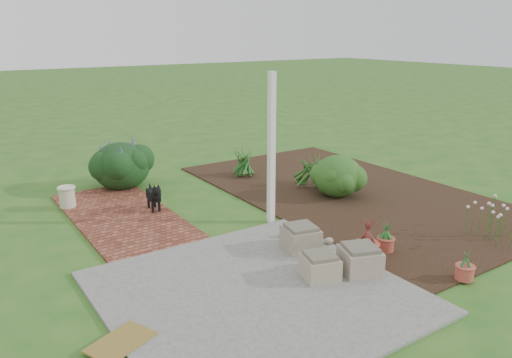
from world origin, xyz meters
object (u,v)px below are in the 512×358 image
black_dog (154,195)px  evergreen_shrub (338,175)px  stone_trough_near (360,261)px  cream_ceramic_urn (67,197)px

black_dog → evergreen_shrub: (3.31, -1.12, 0.11)m
black_dog → evergreen_shrub: 3.49m
black_dog → evergreen_shrub: bearing=-12.3°
stone_trough_near → black_dog: black_dog is taller
stone_trough_near → cream_ceramic_urn: (-2.56, 4.76, 0.03)m
cream_ceramic_urn → stone_trough_near: bearing=-61.8°
cream_ceramic_urn → evergreen_shrub: (4.54, -2.17, 0.21)m
black_dog → evergreen_shrub: size_ratio=0.59×
cream_ceramic_urn → evergreen_shrub: size_ratio=0.39×
black_dog → cream_ceramic_urn: black_dog is taller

